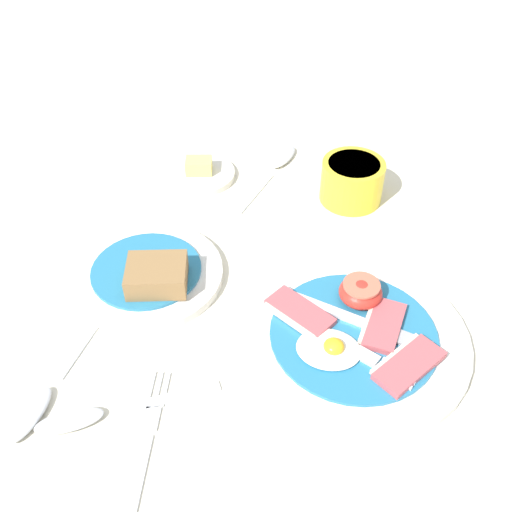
% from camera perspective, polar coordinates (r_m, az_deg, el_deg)
% --- Properties ---
extents(ground_plane, '(3.00, 3.00, 0.00)m').
position_cam_1_polar(ground_plane, '(0.70, 0.70, -8.16)').
color(ground_plane, beige).
extents(breakfast_plate, '(0.27, 0.27, 0.04)m').
position_cam_1_polar(breakfast_plate, '(0.70, 9.24, -7.41)').
color(breakfast_plate, silver).
rests_on(breakfast_plate, ground_plane).
extents(bread_plate, '(0.19, 0.19, 0.05)m').
position_cam_1_polar(bread_plate, '(0.77, -10.18, -1.69)').
color(bread_plate, silver).
rests_on(bread_plate, ground_plane).
extents(sugar_cup, '(0.09, 0.09, 0.06)m').
position_cam_1_polar(sugar_cup, '(0.89, 9.14, 7.16)').
color(sugar_cup, yellow).
rests_on(sugar_cup, ground_plane).
extents(butter_dish, '(0.11, 0.11, 0.03)m').
position_cam_1_polar(butter_dish, '(0.94, -5.41, 7.89)').
color(butter_dish, silver).
rests_on(butter_dish, ground_plane).
extents(teaspoon_by_saucer, '(0.18, 0.11, 0.01)m').
position_cam_1_polar(teaspoon_by_saucer, '(0.66, -14.95, -14.38)').
color(teaspoon_by_saucer, silver).
rests_on(teaspoon_by_saucer, ground_plane).
extents(teaspoon_near_cup, '(0.07, 0.19, 0.01)m').
position_cam_1_polar(teaspoon_near_cup, '(0.96, 1.94, 8.61)').
color(teaspoon_near_cup, silver).
rests_on(teaspoon_near_cup, ground_plane).
extents(teaspoon_stray, '(0.04, 0.19, 0.01)m').
position_cam_1_polar(teaspoon_stray, '(0.69, -19.47, -12.24)').
color(teaspoon_stray, silver).
rests_on(teaspoon_stray, ground_plane).
extents(fork_on_cloth, '(0.04, 0.19, 0.01)m').
position_cam_1_polar(fork_on_cloth, '(0.63, -10.63, -17.78)').
color(fork_on_cloth, silver).
rests_on(fork_on_cloth, ground_plane).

